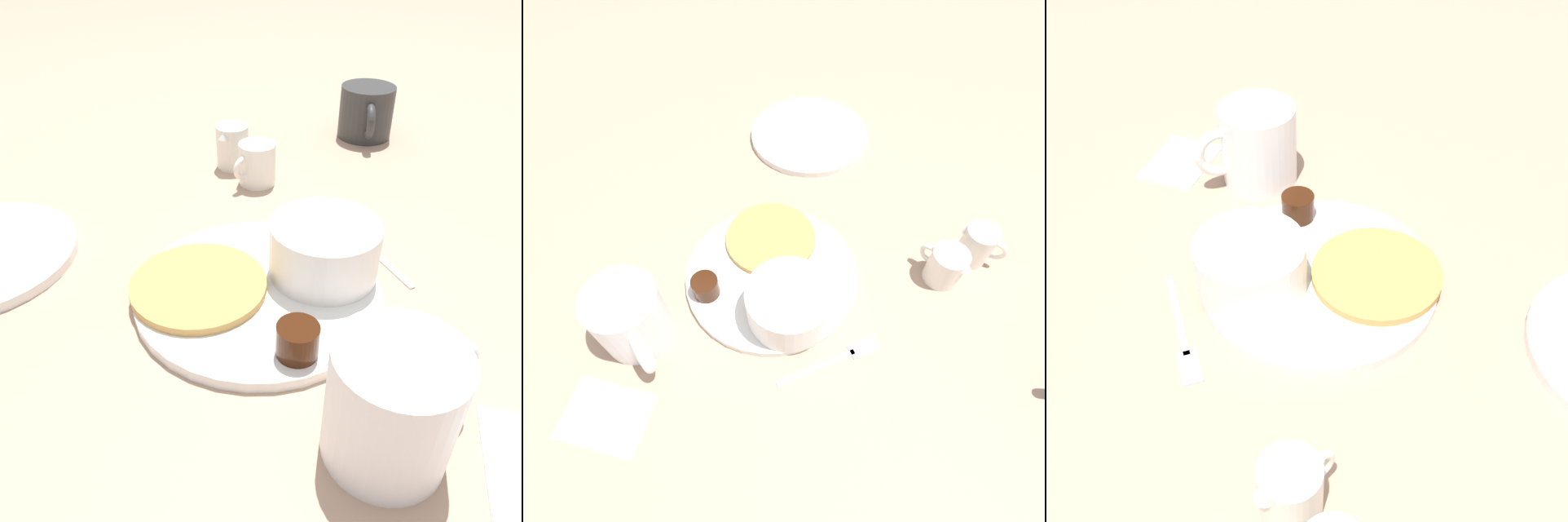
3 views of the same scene
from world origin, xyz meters
TOP-DOWN VIEW (x-y plane):
  - ground_plane at (0.00, 0.00)m, footprint 4.00×4.00m
  - plate at (0.00, 0.00)m, footprint 0.25×0.25m
  - pancake_stack at (-0.02, 0.06)m, footprint 0.14×0.14m
  - bowl at (0.04, -0.06)m, footprint 0.11×0.11m
  - syrup_cup at (-0.08, -0.06)m, footprint 0.04×0.04m
  - butter_ramekin at (0.04, -0.09)m, footprint 0.04×0.04m
  - coffee_mug at (-0.14, -0.14)m, footprint 0.11×0.11m
  - creamer_pitcher_near at (0.24, 0.07)m, footprint 0.07×0.05m
  - creamer_pitcher_far at (0.29, 0.12)m, footprint 0.07×0.05m
  - fork at (0.13, -0.10)m, footprint 0.12×0.10m
  - second_mug at (0.46, -0.06)m, footprint 0.12×0.09m

SIDE VIEW (x-z plane):
  - ground_plane at x=0.00m, z-range 0.00..0.00m
  - fork at x=0.13m, z-range 0.00..0.00m
  - plate at x=0.00m, z-range 0.00..0.01m
  - pancake_stack at x=-0.02m, z-range 0.01..0.02m
  - syrup_cup at x=-0.08m, z-range 0.01..0.04m
  - butter_ramekin at x=0.04m, z-range 0.01..0.05m
  - creamer_pitcher_near at x=0.24m, z-range 0.00..0.06m
  - creamer_pitcher_far at x=0.29m, z-range 0.00..0.07m
  - second_mug at x=0.46m, z-range 0.00..0.08m
  - bowl at x=0.04m, z-range 0.01..0.07m
  - coffee_mug at x=-0.14m, z-range 0.00..0.10m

